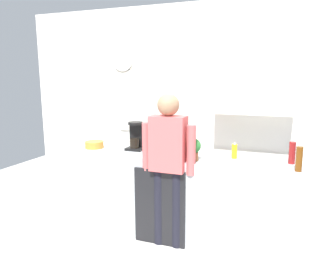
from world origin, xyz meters
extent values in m
plane|color=silver|center=(0.00, 0.00, 0.00)|extent=(8.00, 8.00, 0.00)
cube|color=#B2B7BC|center=(0.00, 0.30, 0.46)|extent=(2.75, 0.64, 0.92)
cube|color=black|center=(-0.09, -0.03, 0.41)|extent=(0.56, 0.02, 0.83)
cube|color=white|center=(0.00, 0.73, 1.30)|extent=(4.35, 0.10, 2.60)
cube|color=beige|center=(-0.48, 0.67, 1.47)|extent=(0.86, 0.02, 0.76)
cube|color=#8CA5C6|center=(-0.48, 0.67, 1.47)|extent=(0.80, 0.02, 0.70)
cube|color=silver|center=(0.76, 0.52, 1.72)|extent=(0.84, 0.32, 0.68)
cylinder|color=silver|center=(-0.84, 0.66, 1.97)|extent=(0.26, 0.03, 0.26)
cube|color=black|center=(-0.54, 0.35, 0.93)|extent=(0.20, 0.20, 0.03)
cube|color=black|center=(-0.54, 0.41, 1.09)|extent=(0.18, 0.08, 0.28)
cylinder|color=black|center=(-0.54, 0.32, 1.00)|extent=(0.11, 0.11, 0.11)
cylinder|color=black|center=(-0.54, 0.35, 1.23)|extent=(0.17, 0.17, 0.03)
cylinder|color=brown|center=(1.23, 0.08, 1.03)|extent=(0.06, 0.06, 0.23)
cylinder|color=maroon|center=(1.18, 0.33, 1.03)|extent=(0.06, 0.06, 0.22)
cylinder|color=#2D8C33|center=(-0.04, 0.11, 1.06)|extent=(0.09, 0.09, 0.28)
cylinder|color=white|center=(-0.30, 0.38, 0.96)|extent=(0.08, 0.08, 0.10)
cylinder|color=orange|center=(-1.05, 0.27, 0.96)|extent=(0.22, 0.22, 0.08)
cylinder|color=#9E5638|center=(0.23, 0.11, 0.96)|extent=(0.10, 0.10, 0.09)
sphere|color=#2D7233|center=(0.23, 0.11, 1.07)|extent=(0.15, 0.15, 0.15)
cylinder|color=yellow|center=(0.61, 0.35, 0.99)|extent=(0.06, 0.06, 0.15)
cone|color=white|center=(0.61, 0.35, 1.08)|extent=(0.02, 0.02, 0.03)
cylinder|color=black|center=(-0.10, 0.00, 0.41)|extent=(0.12, 0.12, 0.82)
cylinder|color=black|center=(0.10, 0.00, 0.41)|extent=(0.12, 0.12, 0.82)
cube|color=#D85959|center=(0.00, 0.00, 1.10)|extent=(0.36, 0.20, 0.56)
sphere|color=#A57A59|center=(0.00, 0.00, 1.49)|extent=(0.22, 0.22, 0.22)
cylinder|color=#D85959|center=(-0.24, 0.00, 1.05)|extent=(0.09, 0.09, 0.50)
cylinder|color=#D85959|center=(0.24, 0.00, 1.05)|extent=(0.09, 0.09, 0.50)
camera|label=1|loc=(1.05, -2.87, 1.75)|focal=33.18mm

